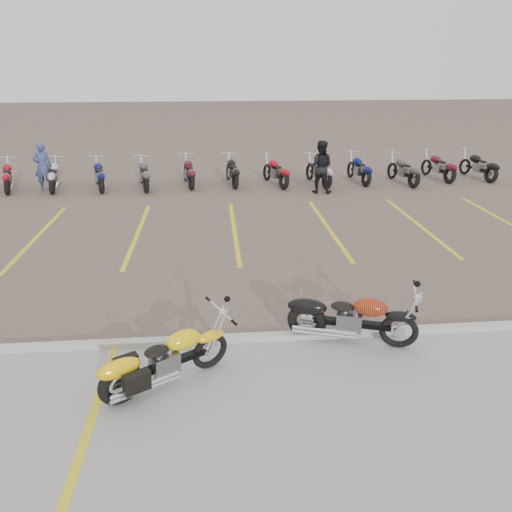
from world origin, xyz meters
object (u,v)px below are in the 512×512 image
at_px(yellow_cruiser, 162,361).
at_px(person_b, 320,167).
at_px(flame_cruiser, 349,319).
at_px(person_a, 43,167).

relative_size(yellow_cruiser, person_b, 0.99).
distance_m(flame_cruiser, person_a, 14.15).
bearing_deg(person_a, flame_cruiser, 106.55).
bearing_deg(person_b, person_a, 10.88).
relative_size(flame_cruiser, person_a, 1.22).
distance_m(yellow_cruiser, flame_cruiser, 3.18).
height_order(person_a, person_b, person_b).
height_order(yellow_cruiser, person_b, person_b).
bearing_deg(flame_cruiser, person_a, 144.49).
height_order(flame_cruiser, person_b, person_b).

